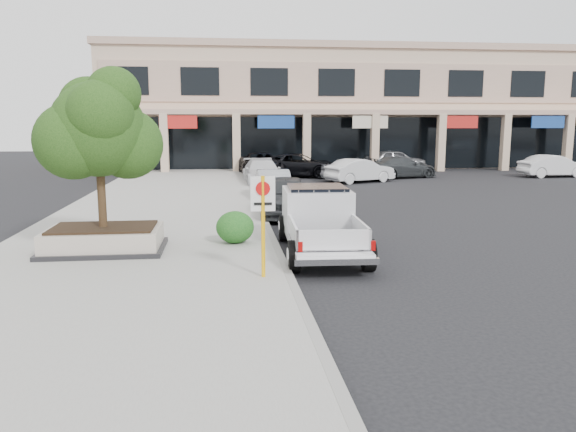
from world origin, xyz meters
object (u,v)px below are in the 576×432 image
object	(u,v)px
curb_car_b	(274,185)
lot_car_b	(360,171)
no_parking_sign	(263,212)
curb_car_c	(262,172)
lot_car_c	(401,167)
lot_car_d	(299,165)
planter	(104,239)
planter_tree	(104,130)
curb_car_a	(285,196)
curb_car_d	(261,165)
lot_car_e	(395,160)
pickup_truck	(321,222)
lot_car_a	(356,169)
lot_car_f	(553,166)

from	to	relation	value
curb_car_b	lot_car_b	xyz separation A→B (m)	(5.88, 7.16, 0.01)
no_parking_sign	curb_car_c	distance (m)	20.30
lot_car_c	lot_car_d	xyz separation A→B (m)	(-6.57, 1.41, 0.08)
planter	planter_tree	distance (m)	2.95
planter_tree	curb_car_a	distance (m)	8.44
curb_car_d	lot_car_d	size ratio (longest dim) A/B	1.03
curb_car_d	no_parking_sign	bearing A→B (deg)	-96.12
curb_car_a	lot_car_e	bearing A→B (deg)	67.62
lot_car_c	planter	bearing A→B (deg)	126.55
curb_car_d	lot_car_b	size ratio (longest dim) A/B	1.32
planter	no_parking_sign	xyz separation A→B (m)	(4.12, -3.09, 1.16)
curb_car_c	lot_car_b	size ratio (longest dim) A/B	1.16
curb_car_a	curb_car_c	world-z (taller)	curb_car_a
curb_car_c	lot_car_e	world-z (taller)	lot_car_e
no_parking_sign	pickup_truck	size ratio (longest dim) A/B	0.40
curb_car_b	lot_car_d	bearing A→B (deg)	76.05
planter_tree	lot_car_a	world-z (taller)	planter_tree
no_parking_sign	lot_car_d	world-z (taller)	no_parking_sign
lot_car_f	curb_car_c	bearing A→B (deg)	92.82
lot_car_b	lot_car_e	xyz separation A→B (m)	(4.64, 7.86, 0.07)
lot_car_d	pickup_truck	bearing A→B (deg)	-168.93
curb_car_b	curb_car_c	bearing A→B (deg)	90.25
curb_car_c	lot_car_b	xyz separation A→B (m)	(5.94, 0.46, -0.02)
curb_car_c	pickup_truck	bearing A→B (deg)	-91.43
lot_car_c	lot_car_e	distance (m)	5.62
lot_car_d	planter_tree	bearing A→B (deg)	176.28
curb_car_c	lot_car_e	size ratio (longest dim) A/B	1.09
curb_car_a	curb_car_d	world-z (taller)	curb_car_d
pickup_truck	lot_car_f	bearing A→B (deg)	48.50
curb_car_c	lot_car_d	size ratio (longest dim) A/B	0.90
curb_car_b	lot_car_e	size ratio (longest dim) A/B	0.93
curb_car_b	planter	bearing A→B (deg)	-118.46
planter_tree	pickup_truck	xyz separation A→B (m)	(5.78, -0.57, -2.52)
pickup_truck	curb_car_b	distance (m)	10.87
curb_car_d	lot_car_f	xyz separation A→B (m)	(19.18, -2.63, -0.07)
planter_tree	lot_car_e	xyz separation A→B (m)	(15.99, 25.31, -2.63)
no_parking_sign	planter	bearing A→B (deg)	143.13
lot_car_d	curb_car_b	bearing A→B (deg)	-176.46
lot_car_c	no_parking_sign	bearing A→B (deg)	138.22
lot_car_b	lot_car_c	xyz separation A→B (m)	(3.35, 2.39, -0.01)
lot_car_e	lot_car_f	distance (m)	10.74
curb_car_d	lot_car_e	distance (m)	10.89
curb_car_b	curb_car_c	distance (m)	6.70
curb_car_a	lot_car_e	size ratio (longest dim) A/B	1.00
lot_car_a	pickup_truck	bearing A→B (deg)	143.07
planter_tree	curb_car_a	bearing A→B (deg)	46.61
pickup_truck	curb_car_b	bearing A→B (deg)	94.10
curb_car_b	lot_car_f	bearing A→B (deg)	24.48
planter	curb_car_b	world-z (taller)	curb_car_b
lot_car_a	lot_car_c	world-z (taller)	lot_car_a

